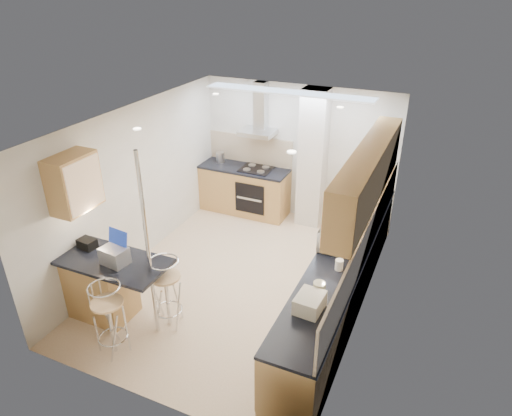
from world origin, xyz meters
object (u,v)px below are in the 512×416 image
at_px(laptop, 114,256).
at_px(bar_stool_near, 110,319).
at_px(bread_bin, 310,303).
at_px(microwave, 337,236).
at_px(bar_stool_end, 167,293).

bearing_deg(laptop, bar_stool_near, -57.55).
distance_m(bar_stool_near, bread_bin, 2.41).
bearing_deg(microwave, bar_stool_near, 135.00).
relative_size(microwave, bread_bin, 1.61).
bearing_deg(microwave, laptop, 124.85).
relative_size(microwave, bar_stool_end, 0.56).
bearing_deg(bread_bin, bar_stool_end, -178.34).
xyz_separation_m(laptop, bread_bin, (2.49, 0.16, -0.04)).
xyz_separation_m(bar_stool_end, bread_bin, (1.92, -0.06, 0.51)).
xyz_separation_m(microwave, bar_stool_end, (-1.85, -1.33, -0.57)).
height_order(bar_stool_end, bread_bin, bread_bin).
bearing_deg(microwave, bread_bin, -174.83).
xyz_separation_m(bar_stool_near, bread_bin, (2.26, 0.64, 0.52)).
distance_m(microwave, bar_stool_near, 3.04).
distance_m(microwave, bar_stool_end, 2.35).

